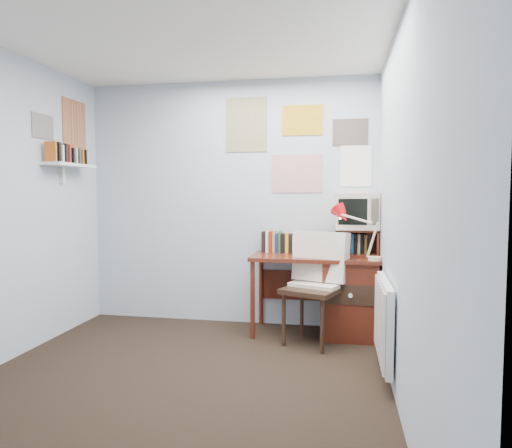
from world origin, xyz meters
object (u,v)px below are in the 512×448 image
Objects in this scene: desk_chair at (312,290)px; crt_tv at (356,209)px; desk_lamp at (375,236)px; radiator at (384,321)px; wall_shelf at (70,165)px; tv_riser at (356,242)px; desk at (343,293)px.

crt_tv reaches higher than desk_chair.
desk_lamp reaches higher than radiator.
wall_shelf reaches higher than desk_lamp.
desk_chair is 0.70m from tv_riser.
tv_riser is at bearing -79.71° from crt_tv.
desk is 0.51m from tv_riser.
desk_lamp is at bearing 91.60° from radiator.
desk_lamp is 0.56× the size of radiator.
wall_shelf is (-2.69, -0.49, 0.74)m from tv_riser.
desk is 2.70× the size of desk_lamp.
tv_riser is at bearing 99.28° from radiator.
radiator is 3.15m from wall_shelf.
wall_shelf reaches higher than desk.
desk_lamp reaches higher than desk.
tv_riser is 0.65× the size of wall_shelf.
desk_chair is 2.46× the size of crt_tv.
wall_shelf reaches higher than crt_tv.
desk is at bearing 107.24° from radiator.
wall_shelf is at bearing -171.60° from desk.
desk_lamp is at bearing -68.16° from crt_tv.
desk is 3.00× the size of tv_riser.
desk_lamp is at bearing 31.94° from desk_chair.
desk_lamp reaches higher than tv_riser.
desk_lamp is 0.44m from crt_tv.
tv_riser is at bearing 102.44° from desk_lamp.
crt_tv is (-0.00, 0.02, 0.31)m from tv_riser.
tv_riser is (0.12, 0.11, 0.48)m from desk.
wall_shelf is at bearing 170.94° from desk_lamp.
desk_lamp is 2.92m from wall_shelf.
desk_chair is 0.74m from desk_lamp.
desk_lamp is (0.27, -0.21, 0.58)m from desk.
desk is 1.94× the size of wall_shelf.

